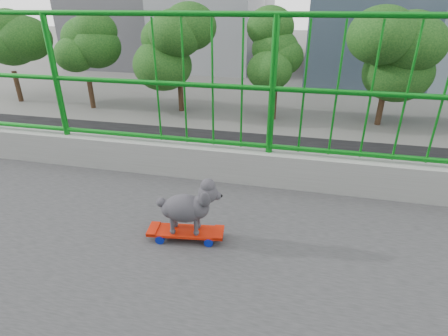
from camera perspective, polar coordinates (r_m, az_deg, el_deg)
name	(u,v)px	position (r m, az deg, el deg)	size (l,w,h in m)	color
road	(332,206)	(16.81, 17.27, -6.03)	(18.00, 90.00, 0.02)	black
street_trees	(347,60)	(27.84, 19.56, 16.38)	(5.30, 60.40, 7.26)	black
skateboard	(186,232)	(2.43, -6.28, -10.48)	(0.22, 0.53, 0.07)	red
poodle	(188,206)	(2.31, -5.96, -6.24)	(0.22, 0.44, 0.36)	#2C2A2F
car_3	(47,142)	(24.09, -27.09, 3.83)	(2.00, 4.91, 1.43)	#B80714
car_6	(132,215)	(14.53, -14.97, -7.41)	(2.62, 5.69, 1.58)	#B80714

